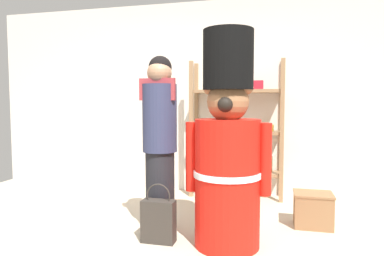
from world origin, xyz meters
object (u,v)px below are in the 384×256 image
(merchandise_shelf, at_px, (237,130))
(display_crate, at_px, (313,210))
(teddy_bear_guard, at_px, (228,153))
(shopping_bag, at_px, (158,220))
(person_shopper, at_px, (160,140))

(merchandise_shelf, distance_m, display_crate, 1.46)
(teddy_bear_guard, distance_m, shopping_bag, 0.85)
(person_shopper, bearing_deg, display_crate, 19.37)
(teddy_bear_guard, bearing_deg, merchandise_shelf, 93.53)
(teddy_bear_guard, height_order, shopping_bag, teddy_bear_guard)
(merchandise_shelf, bearing_deg, person_shopper, -111.20)
(teddy_bear_guard, relative_size, person_shopper, 1.10)
(display_crate, bearing_deg, merchandise_shelf, 132.69)
(teddy_bear_guard, height_order, person_shopper, teddy_bear_guard)
(merchandise_shelf, distance_m, person_shopper, 1.54)
(person_shopper, distance_m, shopping_bag, 0.72)
(person_shopper, bearing_deg, shopping_bag, -74.87)
(person_shopper, relative_size, shopping_bag, 3.18)
(person_shopper, bearing_deg, merchandise_shelf, 68.80)
(merchandise_shelf, distance_m, teddy_bear_guard, 1.59)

